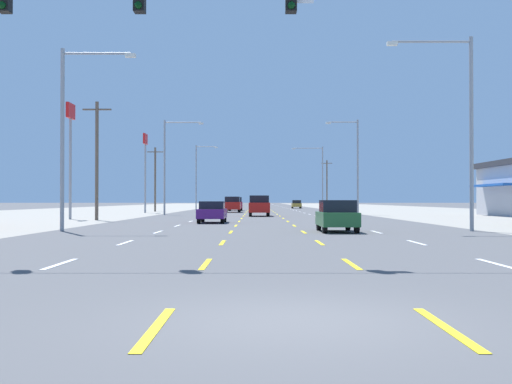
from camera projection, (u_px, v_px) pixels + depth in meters
ground_plane at (262, 213)px, 74.03m from camera, size 572.00×572.00×0.00m
lot_apron_left at (53, 213)px, 74.09m from camera, size 28.00×440.00×0.01m
lot_apron_right at (471, 213)px, 73.97m from camera, size 28.00×440.00×0.01m
lane_markings at (261, 209)px, 112.53m from camera, size 10.64×227.60×0.01m
signal_span_wire at (252, 71)px, 16.87m from camera, size 24.79×0.53×8.81m
hatchback_inner_right_nearest at (339, 216)px, 30.28m from camera, size 1.72×3.90×1.54m
sedan_inner_left_near at (214, 212)px, 42.44m from camera, size 1.80×4.50×1.46m
suv_center_turn_mid at (261, 205)px, 60.07m from camera, size 1.98×4.90×1.98m
suv_inner_left_midfar at (234, 204)px, 78.46m from camera, size 1.98×4.90×1.98m
suv_inner_left_far at (237, 204)px, 90.43m from camera, size 1.98×4.90×1.98m
sedan_center_turn_farther at (261, 204)px, 112.90m from camera, size 1.80×4.50×1.46m
hatchback_far_right_farthest at (298, 204)px, 116.03m from camera, size 1.72×3.90×1.54m
pole_sign_left_row_1 at (72, 135)px, 50.42m from camera, size 0.24×1.85×9.34m
pole_sign_left_row_2 at (147, 155)px, 75.78m from camera, size 0.24×1.93×9.58m
streetlight_left_row_0 at (72, 125)px, 31.05m from camera, size 3.73×0.26×9.08m
streetlight_right_row_0 at (464, 118)px, 31.01m from camera, size 4.28×0.26×9.67m
streetlight_left_row_1 at (170, 160)px, 65.71m from camera, size 4.20×0.26×9.96m
streetlight_right_row_1 at (356, 161)px, 65.65m from camera, size 3.45×0.26×10.00m
streetlight_left_row_2 at (200, 173)px, 100.35m from camera, size 3.54×0.26×10.38m
streetlight_right_row_2 at (321, 173)px, 100.30m from camera, size 5.01×0.26×10.13m
utility_pole_left_row_0 at (99, 158)px, 48.01m from camera, size 2.20×0.26×9.10m
utility_pole_left_row_1 at (157, 178)px, 84.47m from camera, size 2.20×0.26×8.65m
utility_pole_right_row_2 at (329, 183)px, 124.12m from camera, size 2.20×0.26×9.46m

